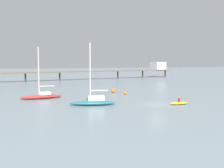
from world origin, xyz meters
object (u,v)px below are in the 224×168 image
pier (115,69)px  mooring_buoy_far (113,91)px  sailboat_teal (93,101)px  dinghy_yellow (179,103)px  mooring_buoy_outer (125,93)px  sailboat_red (42,95)px

pier → mooring_buoy_far: pier is taller
pier → sailboat_teal: size_ratio=8.64×
sailboat_teal → mooring_buoy_far: bearing=59.4°
dinghy_yellow → mooring_buoy_outer: 13.88m
pier → mooring_buoy_far: size_ratio=97.64×
dinghy_yellow → mooring_buoy_outer: dinghy_yellow is taller
sailboat_teal → pier: bearing=66.6°
sailboat_teal → dinghy_yellow: (12.17, -3.45, -0.43)m
sailboat_red → dinghy_yellow: size_ratio=2.76×
sailboat_red → sailboat_teal: 11.74m
pier → sailboat_red: sailboat_red is taller
sailboat_red → dinghy_yellow: sailboat_red is taller
sailboat_red → mooring_buoy_outer: (15.53, 0.23, -0.25)m
sailboat_red → mooring_buoy_far: (14.35, 3.70, -0.14)m
sailboat_red → sailboat_teal: bearing=-57.4°
dinghy_yellow → mooring_buoy_far: 17.53m
sailboat_teal → mooring_buoy_far: (8.02, 13.58, -0.24)m
sailboat_red → mooring_buoy_outer: 15.53m
pier → dinghy_yellow: bearing=-101.3°
mooring_buoy_far → pier: bearing=69.1°
pier → dinghy_yellow: pier is taller
pier → mooring_buoy_outer: (-14.67, -45.06, -3.14)m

